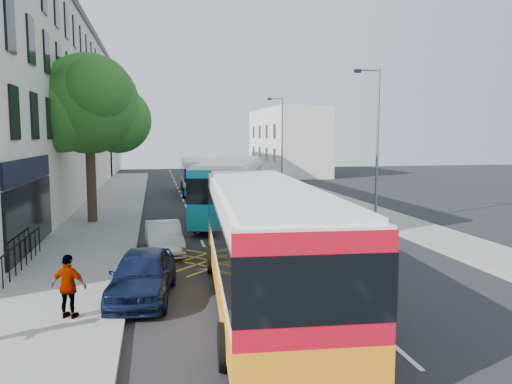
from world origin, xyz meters
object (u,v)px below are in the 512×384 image
street_tree (88,105)px  bus_far (197,175)px  bus_near (264,241)px  pedestrian_far (69,286)px  parked_car_silver (164,238)px  distant_car_dark (235,171)px  motorbike (363,290)px  lamp_near (376,137)px  parked_car_blue (143,274)px  distant_car_grey (207,172)px  distant_car_silver (232,176)px  bus_mid (231,188)px  red_hatchback (305,199)px  lamp_far (281,137)px

street_tree → bus_far: bearing=63.6°
street_tree → bus_near: size_ratio=0.73×
pedestrian_far → parked_car_silver: bearing=-86.7°
street_tree → distant_car_dark: bearing=66.9°
motorbike → pedestrian_far: bearing=159.4°
lamp_near → parked_car_blue: bearing=-139.5°
street_tree → distant_car_grey: 29.42m
parked_car_blue → distant_car_grey: distant_car_grey is taller
motorbike → distant_car_dark: bearing=76.4°
bus_near → distant_car_silver: bus_near is taller
bus_far → distant_car_silver: size_ratio=2.73×
bus_mid → lamp_near: bearing=-9.9°
lamp_near → pedestrian_far: (-13.55, -11.70, -3.66)m
bus_far → parked_car_silver: bus_far is taller
bus_far → motorbike: bus_far is taller
street_tree → distant_car_dark: size_ratio=2.24×
street_tree → bus_mid: bearing=3.0°
bus_near → parked_car_silver: (-2.67, 6.61, -1.13)m
street_tree → parked_car_blue: 14.48m
bus_near → distant_car_dark: 43.54m
parked_car_blue → pedestrian_far: (-1.75, -1.62, 0.24)m
parked_car_silver → pedestrian_far: 7.61m
parked_car_blue → red_hatchback: parked_car_blue is taller
motorbike → red_hatchback: 19.57m
red_hatchback → distant_car_grey: 24.90m
bus_near → lamp_far: bearing=79.1°
street_tree → lamp_far: (14.71, 17.03, -1.68)m
motorbike → parked_car_silver: 9.93m
bus_mid → distant_car_silver: bearing=96.5°
parked_car_silver → motorbike: bearing=-65.4°
bus_far → red_hatchback: (5.99, -10.61, -0.77)m
parked_car_blue → red_hatchback: 18.68m
lamp_far → bus_mid: bearing=-113.3°
motorbike → red_hatchback: motorbike is taller
distant_car_grey → distant_car_silver: (2.10, -4.79, -0.11)m
bus_near → distant_car_dark: (6.10, 43.10, -1.12)m
lamp_far → distant_car_dark: 12.84m
parked_car_silver → distant_car_grey: bearing=77.7°
distant_car_silver → distant_car_dark: bearing=-108.0°
street_tree → pedestrian_far: 15.65m
red_hatchback → distant_car_grey: bearing=-79.8°
bus_far → lamp_near: bearing=-62.3°
lamp_near → street_tree: bearing=168.6°
pedestrian_far → street_tree: bearing=-63.3°
distant_car_dark → parked_car_silver: bearing=77.1°
lamp_far → distant_car_dark: (-2.33, 11.98, -3.97)m
street_tree → bus_near: (6.28, -14.08, -4.53)m
parked_car_silver → lamp_far: bearing=61.9°
parked_car_silver → red_hatchback: size_ratio=0.79×
lamp_far → parked_car_silver: lamp_far is taller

